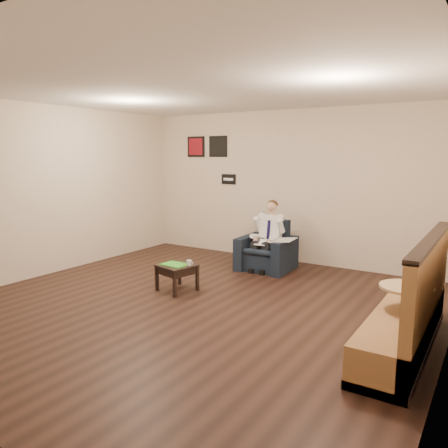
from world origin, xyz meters
The scene contains 17 objects.
ground centered at (0.00, 0.00, 0.00)m, with size 6.00×6.00×0.00m, color black.
wall_back centered at (0.00, 3.00, 1.40)m, with size 6.00×0.02×2.80m, color beige.
wall_left centered at (-3.00, 0.00, 1.40)m, with size 0.02×6.00×2.80m, color beige.
ceiling centered at (0.00, 0.00, 2.80)m, with size 6.00×6.00×0.02m, color white.
seating_sign centered at (-1.30, 2.98, 1.50)m, with size 0.32×0.02×0.20m, color black.
art_print_left centered at (-2.10, 2.98, 2.15)m, with size 0.42×0.03×0.42m, color maroon.
art_print_right centered at (-1.55, 2.98, 2.15)m, with size 0.42×0.03×0.42m, color black.
armchair centered at (-0.04, 2.21, 0.42)m, with size 0.87×0.87×0.84m, color black.
seated_man centered at (-0.03, 2.10, 0.57)m, with size 0.55×0.82×1.15m, color white, non-canonical shape.
lap_papers centered at (-0.03, 2.01, 0.51)m, with size 0.19×0.27×0.01m, color white.
newspaper centered at (0.32, 2.13, 0.57)m, with size 0.36×0.46×0.01m, color silver.
side_table centered at (-0.60, 0.41, 0.19)m, with size 0.47×0.47×0.39m, color black.
green_folder centered at (-0.63, 0.40, 0.39)m, with size 0.39×0.28×0.01m, color green.
coffee_mug centered at (-0.42, 0.48, 0.43)m, with size 0.07×0.07×0.08m, color white.
smartphone centered at (-0.52, 0.54, 0.39)m, with size 0.12×0.06×0.01m, color black.
banquette centered at (2.59, 0.14, 0.59)m, with size 0.55×2.30×1.17m, color olive.
cafe_table centered at (2.60, 0.16, 0.33)m, with size 0.53×0.53×0.66m, color tan.
Camera 1 is at (3.33, -4.47, 1.99)m, focal length 35.00 mm.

